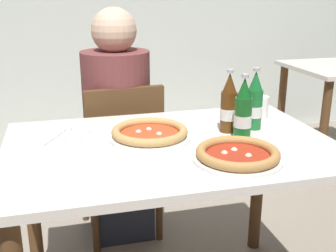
% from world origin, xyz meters
% --- Properties ---
extents(dining_table_main, '(1.20, 0.80, 0.75)m').
position_xyz_m(dining_table_main, '(0.00, 0.00, 0.64)').
color(dining_table_main, silver).
rests_on(dining_table_main, ground_plane).
extents(chair_behind_table, '(0.44, 0.44, 0.85)m').
position_xyz_m(chair_behind_table, '(-0.10, 0.61, 0.48)').
color(chair_behind_table, brown).
rests_on(chair_behind_table, ground_plane).
extents(diner_seated, '(0.34, 0.34, 1.21)m').
position_xyz_m(diner_seated, '(-0.11, 0.66, 0.58)').
color(diner_seated, '#2D3342').
rests_on(diner_seated, ground_plane).
extents(pizza_margherita_near, '(0.31, 0.31, 0.04)m').
position_xyz_m(pizza_margherita_near, '(-0.07, 0.07, 0.77)').
color(pizza_margherita_near, white).
rests_on(pizza_margherita_near, dining_table_main).
extents(pizza_marinara_far, '(0.30, 0.30, 0.04)m').
position_xyz_m(pizza_marinara_far, '(0.17, -0.21, 0.77)').
color(pizza_marinara_far, white).
rests_on(pizza_marinara_far, dining_table_main).
extents(beer_bottle_left, '(0.07, 0.07, 0.25)m').
position_xyz_m(beer_bottle_left, '(0.36, 0.08, 0.85)').
color(beer_bottle_left, '#196B2D').
rests_on(beer_bottle_left, dining_table_main).
extents(beer_bottle_center, '(0.07, 0.07, 0.25)m').
position_xyz_m(beer_bottle_center, '(0.25, 0.07, 0.85)').
color(beer_bottle_center, '#512D0F').
rests_on(beer_bottle_center, dining_table_main).
extents(beer_bottle_right, '(0.07, 0.07, 0.25)m').
position_xyz_m(beer_bottle_right, '(0.27, -0.02, 0.85)').
color(beer_bottle_right, '#14591E').
rests_on(beer_bottle_right, dining_table_main).
extents(napkin_with_cutlery, '(0.23, 0.23, 0.01)m').
position_xyz_m(napkin_with_cutlery, '(-0.39, 0.16, 0.75)').
color(napkin_with_cutlery, white).
rests_on(napkin_with_cutlery, dining_table_main).
extents(paper_cup, '(0.07, 0.07, 0.09)m').
position_xyz_m(paper_cup, '(0.46, 0.21, 0.80)').
color(paper_cup, white).
rests_on(paper_cup, dining_table_main).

